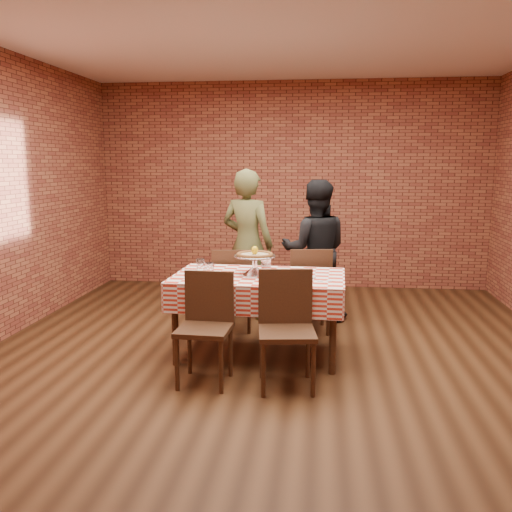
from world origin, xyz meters
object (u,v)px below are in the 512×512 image
Objects in this scene: pizza at (255,255)px; water_glass_left at (210,270)px; diner_olive at (247,244)px; chair_near_left at (204,330)px; chair_far_left at (233,288)px; diner_black at (315,250)px; pizza_stand at (255,265)px; table at (259,315)px; chair_near_right at (287,331)px; condiment_caddy at (266,262)px; chair_far_right at (308,289)px; water_glass_right at (201,265)px.

water_glass_left is at bearing -162.00° from pizza.
water_glass_left is at bearing 102.40° from diner_olive.
pizza reaches higher than chair_near_left.
chair_far_left is 1.06m from diner_black.
pizza_stand is at bearing 120.21° from diner_olive.
table is 0.79m from chair_near_right.
condiment_caddy is at bearing 75.05° from pizza_stand.
chair_far_left is at bearing 114.19° from pizza.
table is 0.47m from pizza_stand.
chair_near_right is 1.52m from chair_far_right.
chair_near_left reaches higher than water_glass_right.
chair_far_right is at bearing 45.39° from water_glass_left.
chair_near_right reaches higher than chair_far_right.
condiment_caddy is 0.14× the size of chair_far_right.
condiment_caddy is (0.03, 0.31, 0.45)m from table.
table is 0.90× the size of diner_olive.
chair_near_right reaches higher than condiment_caddy.
diner_olive reaches higher than water_glass_left.
diner_black is at bearing 68.60° from table.
diner_black is at bearing 56.76° from condiment_caddy.
chair_near_right is at bearing -40.18° from water_glass_left.
table is 0.97× the size of diner_black.
table is 0.91m from chair_far_right.
diner_olive reaches higher than water_glass_right.
pizza_stand is 3.04× the size of condiment_caddy.
condiment_caddy is at bearing 62.56° from diner_black.
pizza_stand is 0.43× the size of chair_far_right.
diner_olive is (-0.23, 1.21, 0.01)m from pizza_stand.
condiment_caddy is (0.08, 0.28, -0.02)m from pizza_stand.
diner_olive is (-0.71, 0.45, 0.40)m from chair_far_right.
table is 0.72m from water_glass_right.
chair_far_left is at bearing 28.88° from diner_black.
water_glass_right is 0.08× the size of diner_black.
pizza is at bearing 106.66° from chair_far_left.
chair_near_left is 0.52× the size of diner_olive.
chair_far_right reaches higher than chair_near_left.
pizza_stand is 0.30m from condiment_caddy.
pizza_stand is 0.42× the size of chair_near_right.
diner_black reaches higher than water_glass_right.
water_glass_right is 0.13× the size of chair_near_right.
chair_near_right is 2.08m from diner_olive.
chair_near_right is at bearing 106.87° from chair_far_left.
table is 12.72× the size of water_glass_left.
water_glass_left is (-0.40, -0.13, -0.03)m from pizza_stand.
chair_far_left reaches higher than table.
water_glass_right is 0.14× the size of chair_far_left.
diner_black is (0.46, 0.95, -0.03)m from condiment_caddy.
table is at bearing 121.78° from diner_olive.
pizza_stand is 0.89m from chair_far_left.
table is at bearing 67.00° from diner_black.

